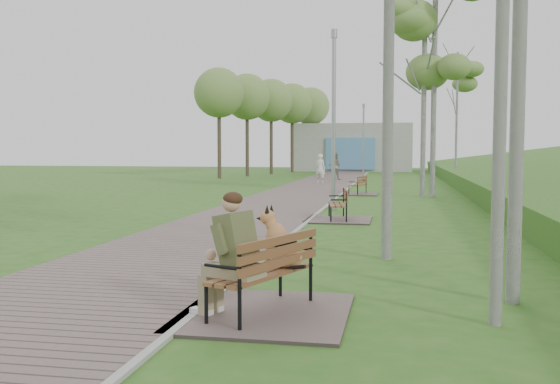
# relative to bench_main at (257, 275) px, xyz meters

# --- Properties ---
(walkway) EXTENTS (3.50, 67.00, 0.04)m
(walkway) POSITION_rel_bench_main_xyz_m (-2.45, 17.30, -0.46)
(walkway) COLOR #665653
(walkway) RESTS_ON ground
(kerb) EXTENTS (0.10, 67.00, 0.05)m
(kerb) POSITION_rel_bench_main_xyz_m (-0.70, 17.30, -0.45)
(kerb) COLOR #999993
(kerb) RESTS_ON ground
(building_north) EXTENTS (10.00, 5.20, 4.00)m
(building_north) POSITION_rel_bench_main_xyz_m (-2.20, 46.78, 1.51)
(building_north) COLOR #9E9E99
(building_north) RESTS_ON ground
(bench_main) EXTENTS (1.95, 2.17, 1.70)m
(bench_main) POSITION_rel_bench_main_xyz_m (0.00, 0.00, 0.00)
(bench_main) COLOR #665653
(bench_main) RESTS_ON ground
(bench_second) EXTENTS (1.74, 1.93, 1.07)m
(bench_second) POSITION_rel_bench_main_xyz_m (0.03, 9.80, -0.28)
(bench_second) COLOR #665653
(bench_second) RESTS_ON ground
(bench_third) EXTENTS (1.59, 1.77, 0.98)m
(bench_third) POSITION_rel_bench_main_xyz_m (-0.02, 19.36, -0.30)
(bench_third) COLOR #665653
(bench_third) RESTS_ON ground
(lamp_post_second) EXTENTS (0.22, 0.22, 5.66)m
(lamp_post_second) POSITION_rel_bench_main_xyz_m (-0.38, 12.65, 2.17)
(lamp_post_second) COLOR #929499
(lamp_post_second) RESTS_ON ground
(lamp_post_third) EXTENTS (0.18, 0.18, 4.69)m
(lamp_post_third) POSITION_rel_bench_main_xyz_m (-0.48, 31.94, 1.71)
(lamp_post_third) COLOR #929499
(lamp_post_third) RESTS_ON ground
(pedestrian_near) EXTENTS (0.70, 0.59, 1.64)m
(pedestrian_near) POSITION_rel_bench_main_xyz_m (-2.60, 27.40, 0.34)
(pedestrian_near) COLOR white
(pedestrian_near) RESTS_ON ground
(pedestrian_far) EXTENTS (0.93, 0.79, 1.70)m
(pedestrian_far) POSITION_rel_bench_main_xyz_m (-2.15, 31.00, 0.37)
(pedestrian_far) COLOR gray
(pedestrian_far) RESTS_ON ground
(birch_mid_c) EXTENTS (2.62, 2.62, 7.66)m
(birch_mid_c) POSITION_rel_bench_main_xyz_m (2.60, 18.49, 5.53)
(birch_mid_c) COLOR silver
(birch_mid_c) RESTS_ON ground
(birch_far_c) EXTENTS (2.32, 2.32, 7.57)m
(birch_far_c) POSITION_rel_bench_main_xyz_m (4.83, 29.21, 5.47)
(birch_far_c) COLOR silver
(birch_far_c) RESTS_ON ground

